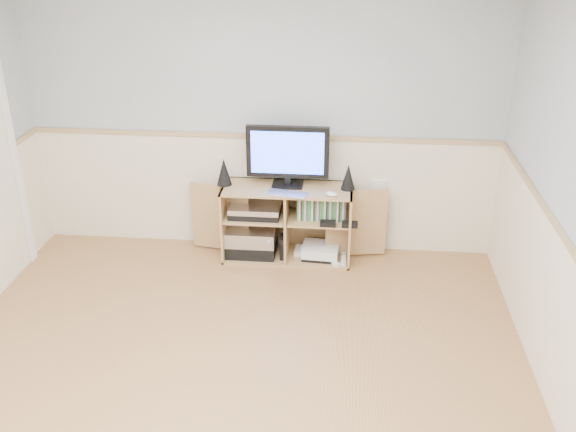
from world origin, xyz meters
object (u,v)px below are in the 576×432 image
Objects in this scene: monitor at (288,154)px; keyboard at (287,194)px; media_cabinet at (288,220)px; game_consoles at (319,251)px.

monitor reaches higher than keyboard.
game_consoles is at bearing -12.70° from media_cabinet.
game_consoles is (0.27, 0.13, -0.59)m from keyboard.
media_cabinet is 0.38m from keyboard.
monitor is 0.33m from keyboard.
keyboard is 0.66m from game_consoles.
media_cabinet reaches higher than game_consoles.
monitor is 2.13× the size of keyboard.
keyboard reaches higher than game_consoles.
keyboard is (0.01, -0.19, -0.28)m from monitor.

